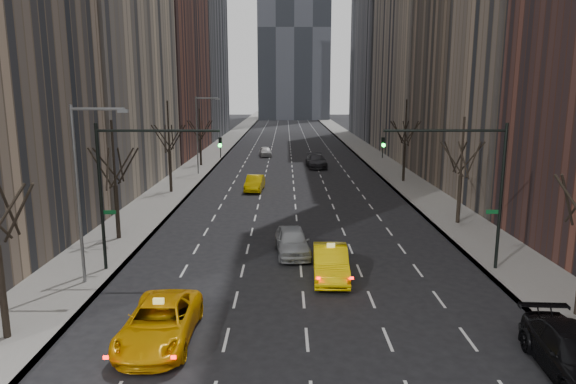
{
  "coord_description": "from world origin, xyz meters",
  "views": [
    {
      "loc": [
        -0.85,
        -15.05,
        9.83
      ],
      "look_at": [
        -0.7,
        16.84,
        3.5
      ],
      "focal_mm": 32.0,
      "sensor_mm": 36.0,
      "label": 1
    }
  ],
  "objects_px": {
    "parked_suv_black": "(574,354)",
    "silver_sedan_ahead": "(292,241)",
    "taxi_suv": "(160,323)",
    "taxi_sedan": "(331,263)"
  },
  "relations": [
    {
      "from": "taxi_sedan",
      "to": "parked_suv_black",
      "type": "bearing_deg",
      "value": -49.39
    },
    {
      "from": "parked_suv_black",
      "to": "taxi_sedan",
      "type": "bearing_deg",
      "value": 132.12
    },
    {
      "from": "taxi_suv",
      "to": "silver_sedan_ahead",
      "type": "height_order",
      "value": "silver_sedan_ahead"
    },
    {
      "from": "silver_sedan_ahead",
      "to": "parked_suv_black",
      "type": "bearing_deg",
      "value": -59.62
    },
    {
      "from": "taxi_suv",
      "to": "taxi_sedan",
      "type": "relative_size",
      "value": 1.13
    },
    {
      "from": "taxi_sedan",
      "to": "parked_suv_black",
      "type": "xyz_separation_m",
      "value": [
        7.66,
        -9.62,
        -0.04
      ]
    },
    {
      "from": "taxi_suv",
      "to": "silver_sedan_ahead",
      "type": "bearing_deg",
      "value": 64.14
    },
    {
      "from": "taxi_sedan",
      "to": "silver_sedan_ahead",
      "type": "xyz_separation_m",
      "value": [
        -1.98,
        4.0,
        -0.01
      ]
    },
    {
      "from": "parked_suv_black",
      "to": "silver_sedan_ahead",
      "type": "bearing_deg",
      "value": 128.89
    },
    {
      "from": "taxi_suv",
      "to": "parked_suv_black",
      "type": "bearing_deg",
      "value": -9.43
    }
  ]
}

